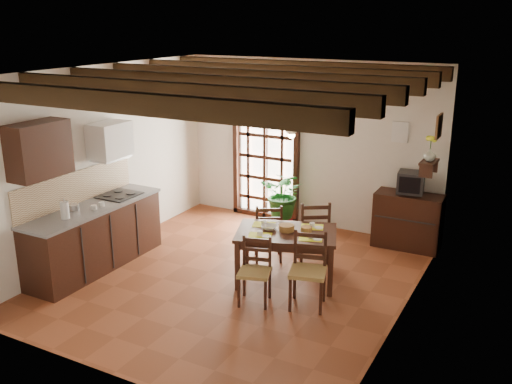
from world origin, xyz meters
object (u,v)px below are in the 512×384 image
Objects in this scene: chair_near_right at (308,284)px; kitchen_counter at (95,236)px; pendant_lamp at (292,129)px; crt_tv at (411,182)px; dining_table at (286,238)px; chair_near_left at (255,283)px; chair_far_left at (268,242)px; sideboard at (408,221)px; potted_plant at (284,196)px; chair_far_right at (313,243)px.

kitchen_counter is at bearing 170.86° from chair_near_right.
crt_tv is at bearing 58.14° from pendant_lamp.
dining_table is 0.83m from chair_near_left.
chair_far_left reaches higher than sideboard.
kitchen_counter is at bearing -150.08° from crt_tv.
crt_tv is 0.20× the size of potted_plant.
chair_far_right is at bearing 82.57° from pendant_lamp.
kitchen_counter is 4.68m from sideboard.
chair_near_left is at bearing -72.42° from potted_plant.
chair_far_right is 1.62m from sideboard.
chair_near_left is 0.39× the size of potted_plant.
crt_tv reaches higher than sideboard.
pendant_lamp is at bearing 110.67° from chair_far_left.
dining_table is at bearing 120.55° from chair_near_right.
potted_plant is (-2.05, -0.11, -0.48)m from crt_tv.
crt_tv is 0.50× the size of pendant_lamp.
kitchen_counter is 1.47× the size of dining_table.
chair_far_right reaches higher than chair_near_left.
kitchen_counter is at bearing 165.69° from chair_near_left.
pendant_lamp reaches higher than sideboard.
chair_far_right is at bearing 63.70° from dining_table.
chair_far_right reaches higher than chair_far_left.
chair_near_left is 2.97m from sideboard.
pendant_lamp is at bearing 51.44° from chair_far_right.
chair_far_left is 2.08× the size of crt_tv.
pendant_lamp is (-0.54, 0.62, 1.78)m from chair_near_right.
kitchen_counter is 2.68× the size of chair_near_left.
pendant_lamp is at bearing 115.52° from chair_near_right.
chair_near_right is 2.56m from sideboard.
potted_plant is at bearing 105.89° from chair_near_right.
kitchen_counter is 3.12m from chair_far_right.
crt_tv is (0.61, 2.47, 0.76)m from chair_near_right.
kitchen_counter is at bearing -121.94° from potted_plant.
chair_far_left is 2.22m from sideboard.
chair_far_right is (0.62, 0.22, 0.03)m from chair_far_left.
chair_near_right is at bearing -63.83° from dining_table.
chair_near_right is (0.54, -0.52, -0.33)m from dining_table.
chair_near_right is 1.11× the size of pendant_lamp.
chair_near_right is at bearing 104.79° from chair_far_left.
sideboard is at bearing 58.23° from pendant_lamp.
sideboard is 1.20× the size of pendant_lamp.
sideboard is 2.40× the size of crt_tv.
kitchen_counter reaches higher than chair_near_left.
dining_table is 1.74× the size of chair_far_left.
chair_near_left is 1.35m from chair_far_left.
sideboard is 0.62m from crt_tv.
chair_far_left is 0.41× the size of potted_plant.
dining_table is at bearing 18.54° from kitchen_counter.
potted_plant is at bearing -79.18° from chair_far_right.
pendant_lamp is (0.54, -0.42, 1.80)m from chair_far_left.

